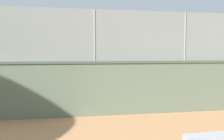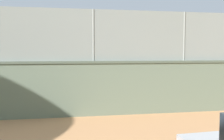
% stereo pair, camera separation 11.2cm
% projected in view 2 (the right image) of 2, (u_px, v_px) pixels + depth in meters
% --- Properties ---
extents(ground_plane, '(260.00, 260.00, 0.00)m').
position_uv_depth(ground_plane, '(57.00, 78.00, 19.73)').
color(ground_plane, tan).
extents(perimeter_wall, '(32.18, 1.42, 1.81)m').
position_uv_depth(perimeter_wall, '(94.00, 88.00, 7.95)').
color(perimeter_wall, slate).
rests_on(perimeter_wall, ground_plane).
extents(fence_panel_on_wall, '(31.60, 1.15, 1.68)m').
position_uv_depth(fence_panel_on_wall, '(93.00, 35.00, 7.83)').
color(fence_panel_on_wall, gray).
rests_on(fence_panel_on_wall, perimeter_wall).
extents(player_near_wall_returning, '(0.71, 1.10, 1.65)m').
position_uv_depth(player_near_wall_returning, '(120.00, 74.00, 12.79)').
color(player_near_wall_returning, '#B2B2B2').
rests_on(player_near_wall_returning, ground_plane).
extents(player_crossing_court, '(0.71, 0.97, 1.50)m').
position_uv_depth(player_crossing_court, '(109.00, 69.00, 17.66)').
color(player_crossing_court, black).
rests_on(player_crossing_court, ground_plane).
extents(sports_ball, '(0.14, 0.14, 0.14)m').
position_uv_depth(sports_ball, '(136.00, 97.00, 10.88)').
color(sports_ball, yellow).
rests_on(sports_ball, ground_plane).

